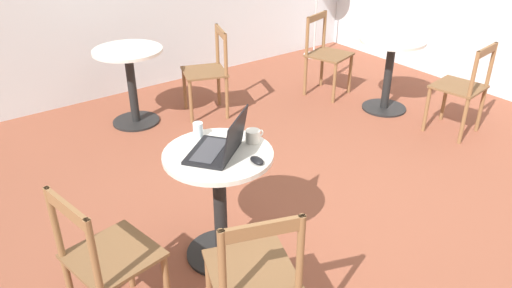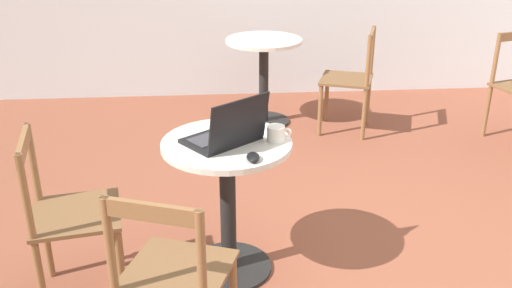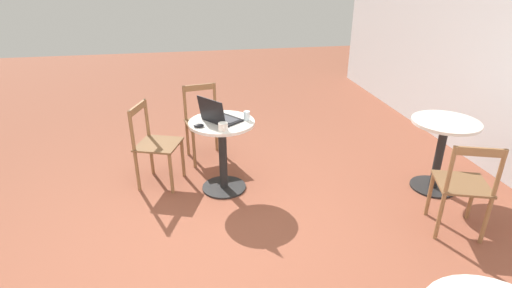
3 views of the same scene
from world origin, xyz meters
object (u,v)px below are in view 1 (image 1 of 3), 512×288
(mouse, at_px, (257,160))
(laptop, at_px, (220,146))
(chair_near_left, at_px, (106,260))
(chair_mid_front, at_px, (463,89))
(cafe_table_far, at_px, (130,73))
(chair_far_right, at_px, (208,72))
(mug, at_px, (253,136))
(cafe_table_near, at_px, (219,187))
(chair_mid_back, at_px, (326,55))
(cafe_table_mid, at_px, (390,62))
(chair_near_front, at_px, (253,277))
(drinking_glass, at_px, (198,130))

(mouse, bearing_deg, laptop, 119.25)
(chair_near_left, bearing_deg, chair_mid_front, 4.79)
(cafe_table_far, height_order, mouse, mouse)
(chair_mid_front, bearing_deg, chair_far_right, 133.15)
(chair_near_left, height_order, mug, chair_near_left)
(cafe_table_near, xyz_separation_m, laptop, (0.00, -0.02, 0.29))
(chair_near_left, distance_m, laptop, 0.87)
(chair_mid_back, xyz_separation_m, laptop, (-2.43, -1.65, 0.36))
(chair_far_right, distance_m, mouse, 2.39)
(chair_near_left, bearing_deg, cafe_table_near, 10.39)
(cafe_table_mid, xyz_separation_m, chair_far_right, (-1.54, 1.00, -0.07))
(chair_mid_back, relative_size, laptop, 1.94)
(chair_near_front, distance_m, chair_mid_back, 3.53)
(cafe_table_near, bearing_deg, cafe_table_far, 79.97)
(cafe_table_far, distance_m, chair_far_right, 0.76)
(mug, bearing_deg, mouse, -121.15)
(cafe_table_near, bearing_deg, chair_mid_back, 33.83)
(cafe_table_far, xyz_separation_m, drinking_glass, (-0.37, -1.93, 0.28))
(chair_mid_back, bearing_deg, chair_far_right, 167.43)
(chair_near_left, relative_size, chair_far_right, 1.00)
(cafe_table_far, xyz_separation_m, chair_mid_front, (2.37, -2.02, -0.07))
(chair_near_left, height_order, laptop, laptop)
(chair_near_left, bearing_deg, mug, 7.36)
(chair_near_left, height_order, chair_far_right, same)
(chair_far_right, height_order, mug, chair_far_right)
(cafe_table_mid, bearing_deg, chair_mid_front, -81.36)
(chair_mid_back, relative_size, mug, 7.04)
(cafe_table_mid, xyz_separation_m, laptop, (-2.64, -0.95, 0.29))
(chair_mid_back, relative_size, mouse, 8.78)
(chair_near_front, bearing_deg, laptop, 69.74)
(chair_mid_front, bearing_deg, mug, -176.26)
(chair_far_right, height_order, laptop, laptop)
(chair_near_left, distance_m, chair_mid_front, 3.55)
(chair_near_left, xyz_separation_m, drinking_glass, (0.79, 0.39, 0.35))
(cafe_table_mid, bearing_deg, cafe_table_far, 150.92)
(cafe_table_far, relative_size, mug, 6.07)
(drinking_glass, bearing_deg, chair_mid_back, 29.76)
(drinking_glass, bearing_deg, laptop, -93.08)
(cafe_table_near, relative_size, cafe_table_mid, 1.00)
(chair_far_right, bearing_deg, mug, -113.80)
(cafe_table_mid, bearing_deg, chair_mid_back, 106.91)
(cafe_table_mid, bearing_deg, mouse, -155.53)
(mouse, bearing_deg, chair_far_right, 65.41)
(cafe_table_mid, distance_m, chair_mid_back, 0.74)
(cafe_table_mid, relative_size, laptop, 1.67)
(chair_mid_front, xyz_separation_m, mug, (-2.51, -0.16, 0.35))
(cafe_table_mid, height_order, chair_near_front, chair_near_front)
(chair_near_left, xyz_separation_m, chair_mid_back, (3.21, 1.77, 0.00))
(cafe_table_near, distance_m, laptop, 0.29)
(chair_far_right, bearing_deg, laptop, -119.45)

